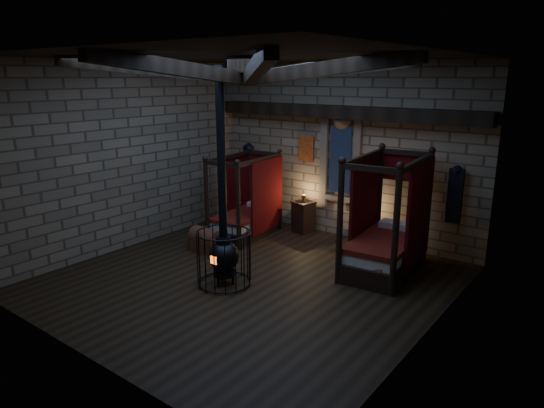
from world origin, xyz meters
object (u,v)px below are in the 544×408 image
Objects in this scene: trunk_left at (206,240)px; trunk_right at (370,272)px; bed_left at (247,216)px; bed_right at (386,242)px; stove at (224,253)px.

trunk_right is at bearing 11.38° from trunk_left.
trunk_right is at bearing -18.08° from bed_left.
bed_left is 0.85× the size of bed_right.
bed_left is 0.49× the size of stove.
trunk_left is 0.19× the size of stove.
trunk_right is at bearing 37.95° from stove.
bed_left is at bearing 122.08° from stove.
stove is at bearing -135.08° from bed_right.
stove reaches higher than bed_right.
trunk_left is at bearing -163.95° from bed_right.
bed_left is 3.00m from stove.
stove is at bearing -134.47° from trunk_right.
bed_right is 2.95× the size of trunk_right.
bed_left is 1.46m from trunk_left.
trunk_right is 2.81m from stove.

